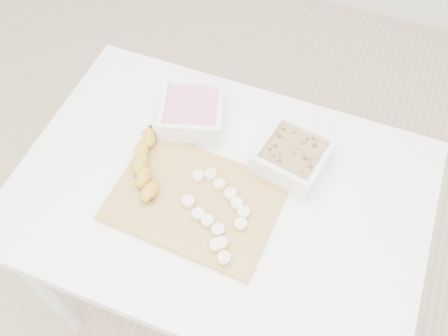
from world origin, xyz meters
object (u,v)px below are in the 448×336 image
(table, at_px, (220,210))
(bowl_granola, at_px, (293,157))
(cutting_board, at_px, (195,201))
(banana, at_px, (146,166))
(bowl_yogurt, at_px, (192,113))

(table, distance_m, bowl_granola, 0.24)
(table, bearing_deg, cutting_board, -130.84)
(table, height_order, bowl_granola, bowl_granola)
(cutting_board, relative_size, banana, 1.86)
(bowl_granola, height_order, cutting_board, bowl_granola)
(table, distance_m, bowl_yogurt, 0.26)
(table, height_order, cutting_board, cutting_board)
(bowl_yogurt, distance_m, bowl_granola, 0.29)
(table, bearing_deg, banana, -175.12)
(table, relative_size, cutting_board, 2.59)
(bowl_granola, relative_size, cutting_board, 0.48)
(banana, bearing_deg, bowl_granola, 9.83)
(cutting_board, bearing_deg, bowl_yogurt, 114.67)
(table, xyz_separation_m, bowl_granola, (0.14, 0.14, 0.13))
(table, xyz_separation_m, bowl_yogurt, (-0.15, 0.17, 0.13))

